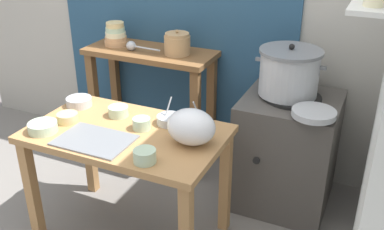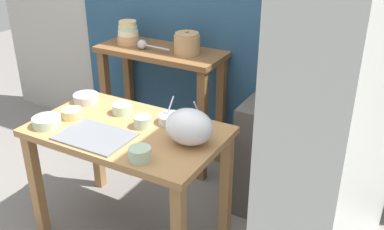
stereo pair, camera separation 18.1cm
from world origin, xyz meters
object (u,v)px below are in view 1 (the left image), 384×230
at_px(prep_bowl_1, 43,127).
at_px(prep_bowl_7, 142,123).
at_px(clay_pot, 177,44).
at_px(wide_pan, 314,113).
at_px(prep_bowl_3, 170,119).
at_px(steamer_pot, 289,72).
at_px(prep_bowl_0, 67,117).
at_px(stove_block, 287,151).
at_px(serving_tray, 94,140).
at_px(plastic_bag, 191,127).
at_px(prep_bowl_4, 118,111).
at_px(prep_bowl_6, 145,155).
at_px(ladle, 132,46).
at_px(prep_table, 127,148).
at_px(back_shelf_table, 151,78).
at_px(bowl_stack_enamel, 116,35).
at_px(prep_bowl_5, 195,119).
at_px(prep_bowl_2, 79,101).

xyz_separation_m(prep_bowl_1, prep_bowl_7, (0.48, 0.26, 0.01)).
relative_size(clay_pot, wide_pan, 0.73).
distance_m(wide_pan, prep_bowl_3, 0.82).
height_order(steamer_pot, prep_bowl_3, steamer_pot).
height_order(clay_pot, prep_bowl_0, clay_pot).
distance_m(stove_block, steamer_pot, 0.54).
bearing_deg(serving_tray, prep_bowl_3, 52.13).
distance_m(plastic_bag, prep_bowl_7, 0.33).
bearing_deg(prep_bowl_4, clay_pot, 86.55).
bearing_deg(prep_bowl_6, ladle, 123.52).
xyz_separation_m(prep_table, back_shelf_table, (-0.32, 0.86, 0.07)).
bearing_deg(prep_bowl_1, prep_bowl_7, 28.00).
height_order(back_shelf_table, bowl_stack_enamel, bowl_stack_enamel).
bearing_deg(prep_bowl_5, prep_bowl_3, -158.17).
relative_size(serving_tray, prep_bowl_3, 2.60).
bearing_deg(prep_bowl_0, prep_bowl_7, 13.21).
distance_m(clay_pot, bowl_stack_enamel, 0.52).
bearing_deg(ladle, prep_table, -61.71).
xyz_separation_m(prep_table, prep_bowl_1, (-0.42, -0.20, 0.14)).
height_order(prep_table, wide_pan, wide_pan).
relative_size(prep_table, clay_pot, 5.95).
xyz_separation_m(ladle, prep_bowl_3, (0.61, -0.62, -0.19)).
distance_m(prep_bowl_2, prep_bowl_7, 0.53).
relative_size(steamer_pot, clay_pot, 2.36).
bearing_deg(prep_table, prep_bowl_6, -43.00).
bearing_deg(stove_block, bowl_stack_enamel, 174.32).
height_order(bowl_stack_enamel, prep_bowl_4, bowl_stack_enamel).
bearing_deg(steamer_pot, prep_table, -133.84).
bearing_deg(prep_bowl_5, serving_tray, -135.32).
xyz_separation_m(stove_block, prep_bowl_0, (-1.13, -0.78, 0.37)).
height_order(prep_table, prep_bowl_4, prep_bowl_4).
bearing_deg(prep_table, stove_block, 43.85).
distance_m(serving_tray, prep_bowl_3, 0.45).
height_order(ladle, plastic_bag, ladle).
relative_size(prep_table, back_shelf_table, 1.15).
height_order(back_shelf_table, ladle, ladle).
bearing_deg(prep_bowl_5, prep_table, -143.15).
distance_m(prep_table, clay_pot, 0.94).
height_order(back_shelf_table, stove_block, back_shelf_table).
bearing_deg(wide_pan, prep_bowl_5, -157.24).
height_order(prep_table, bowl_stack_enamel, bowl_stack_enamel).
height_order(prep_bowl_3, prep_bowl_7, prep_bowl_3).
distance_m(prep_table, prep_bowl_1, 0.48).
bearing_deg(prep_bowl_7, steamer_pot, 46.65).
distance_m(prep_bowl_4, prep_bowl_5, 0.47).
bearing_deg(wide_pan, prep_bowl_7, -153.18).
xyz_separation_m(stove_block, plastic_bag, (-0.38, -0.71, 0.43)).
height_order(back_shelf_table, serving_tray, back_shelf_table).
distance_m(prep_bowl_5, prep_bowl_7, 0.31).
xyz_separation_m(prep_bowl_4, prep_bowl_5, (0.46, 0.09, -0.00)).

